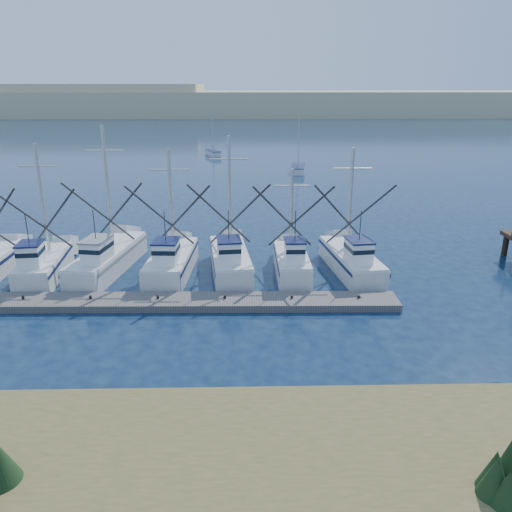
# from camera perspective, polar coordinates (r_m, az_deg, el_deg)

# --- Properties ---
(ground) EXTENTS (500.00, 500.00, 0.00)m
(ground) POSITION_cam_1_polar(r_m,az_deg,el_deg) (24.64, 2.45, -11.51)
(ground) COLOR #0B1733
(ground) RESTS_ON ground
(floating_dock) EXTENTS (32.69, 2.72, 0.44)m
(floating_dock) POSITION_cam_1_polar(r_m,az_deg,el_deg) (30.90, -14.80, -5.12)
(floating_dock) COLOR #615B57
(floating_dock) RESTS_ON ground
(dune_ridge) EXTENTS (360.00, 60.00, 10.00)m
(dune_ridge) POSITION_cam_1_polar(r_m,az_deg,el_deg) (231.32, -1.02, 17.06)
(dune_ridge) COLOR tan
(dune_ridge) RESTS_ON ground
(trawler_fleet) EXTENTS (31.98, 9.51, 9.93)m
(trawler_fleet) POSITION_cam_1_polar(r_m,az_deg,el_deg) (35.21, -13.26, -0.70)
(trawler_fleet) COLOR silver
(trawler_fleet) RESTS_ON ground
(sailboat_near) EXTENTS (2.75, 6.34, 8.10)m
(sailboat_near) POSITION_cam_1_polar(r_m,az_deg,el_deg) (76.91, 4.82, 9.89)
(sailboat_near) COLOR silver
(sailboat_near) RESTS_ON ground
(sailboat_far) EXTENTS (3.24, 5.40, 8.10)m
(sailboat_far) POSITION_cam_1_polar(r_m,az_deg,el_deg) (95.64, -4.93, 11.66)
(sailboat_far) COLOR silver
(sailboat_far) RESTS_ON ground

